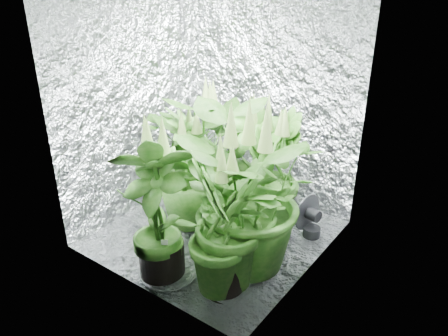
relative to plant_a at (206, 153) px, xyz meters
name	(u,v)px	position (x,y,z in m)	size (l,w,h in m)	color
ground	(215,233)	(0.28, -0.25, -0.54)	(1.60, 1.60, 0.00)	silver
walls	(214,113)	(0.28, -0.25, 0.46)	(1.62, 1.62, 2.00)	silver
plant_a	(206,153)	(0.00, 0.00, 0.00)	(0.97, 0.97, 1.15)	black
plant_b	(256,163)	(0.36, 0.19, -0.07)	(0.70, 0.70, 1.04)	black
plant_c	(272,173)	(0.58, 0.08, -0.06)	(0.66, 0.66, 1.04)	black
plant_d	(189,171)	(0.02, -0.25, -0.07)	(0.73, 0.73, 1.03)	black
plant_e	(243,197)	(0.70, -0.50, 0.03)	(1.31, 1.31, 1.20)	black
plant_f	(158,210)	(0.31, -0.88, -0.02)	(0.77, 0.77, 1.15)	black
plant_g	(225,226)	(0.74, -0.75, -0.05)	(0.64, 0.64, 1.06)	black
circulation_fan	(310,219)	(0.89, 0.17, -0.40)	(0.16, 0.30, 0.34)	black
plant_label	(164,245)	(0.37, -0.91, -0.24)	(0.04, 0.01, 0.07)	white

